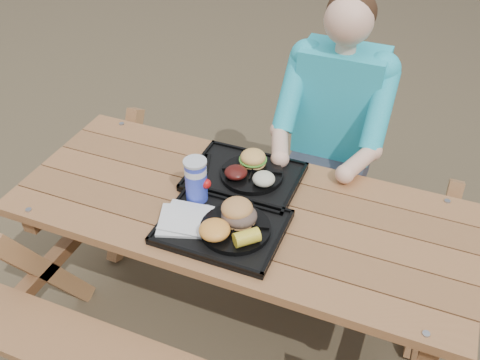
% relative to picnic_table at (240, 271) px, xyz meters
% --- Properties ---
extents(ground, '(60.00, 60.00, 0.00)m').
position_rel_picnic_table_xyz_m(ground, '(0.00, 0.00, -0.38)').
color(ground, '#999999').
rests_on(ground, ground).
extents(picnic_table, '(1.80, 1.49, 0.75)m').
position_rel_picnic_table_xyz_m(picnic_table, '(0.00, 0.00, 0.00)').
color(picnic_table, '#999999').
rests_on(picnic_table, ground).
extents(tray_near, '(0.45, 0.35, 0.02)m').
position_rel_picnic_table_xyz_m(tray_near, '(-0.01, -0.15, 0.39)').
color(tray_near, black).
rests_on(tray_near, picnic_table).
extents(tray_far, '(0.45, 0.35, 0.02)m').
position_rel_picnic_table_xyz_m(tray_far, '(-0.05, 0.16, 0.39)').
color(tray_far, black).
rests_on(tray_far, picnic_table).
extents(plate_near, '(0.26, 0.26, 0.02)m').
position_rel_picnic_table_xyz_m(plate_near, '(0.04, -0.15, 0.41)').
color(plate_near, black).
rests_on(plate_near, tray_near).
extents(plate_far, '(0.26, 0.26, 0.02)m').
position_rel_picnic_table_xyz_m(plate_far, '(-0.02, 0.17, 0.41)').
color(plate_far, black).
rests_on(plate_far, tray_far).
extents(napkin_stack, '(0.22, 0.22, 0.02)m').
position_rel_picnic_table_xyz_m(napkin_stack, '(-0.16, -0.18, 0.40)').
color(napkin_stack, silver).
rests_on(napkin_stack, tray_near).
extents(soda_cup, '(0.08, 0.08, 0.17)m').
position_rel_picnic_table_xyz_m(soda_cup, '(-0.16, -0.04, 0.48)').
color(soda_cup, '#1B2FCF').
rests_on(soda_cup, tray_near).
extents(condiment_bbq, '(0.04, 0.04, 0.03)m').
position_rel_picnic_table_xyz_m(condiment_bbq, '(-0.01, -0.03, 0.41)').
color(condiment_bbq, black).
rests_on(condiment_bbq, tray_near).
extents(condiment_mustard, '(0.05, 0.05, 0.03)m').
position_rel_picnic_table_xyz_m(condiment_mustard, '(0.04, -0.03, 0.41)').
color(condiment_mustard, yellow).
rests_on(condiment_mustard, tray_near).
extents(sandwich, '(0.12, 0.12, 0.13)m').
position_rel_picnic_table_xyz_m(sandwich, '(0.05, -0.12, 0.48)').
color(sandwich, '#CD8848').
rests_on(sandwich, plate_near).
extents(mac_cheese, '(0.11, 0.11, 0.06)m').
position_rel_picnic_table_xyz_m(mac_cheese, '(-0.01, -0.23, 0.44)').
color(mac_cheese, '#F6A540').
rests_on(mac_cheese, plate_near).
extents(corn_cob, '(0.13, 0.13, 0.05)m').
position_rel_picnic_table_xyz_m(corn_cob, '(0.11, -0.22, 0.44)').
color(corn_cob, yellow).
rests_on(corn_cob, plate_near).
extents(cutlery_far, '(0.07, 0.14, 0.01)m').
position_rel_picnic_table_xyz_m(cutlery_far, '(-0.23, 0.18, 0.40)').
color(cutlery_far, black).
rests_on(cutlery_far, tray_far).
extents(burger, '(0.11, 0.11, 0.10)m').
position_rel_picnic_table_xyz_m(burger, '(-0.03, 0.23, 0.46)').
color(burger, '#F1AD55').
rests_on(burger, plate_far).
extents(baked_beans, '(0.09, 0.09, 0.04)m').
position_rel_picnic_table_xyz_m(baked_beans, '(-0.07, 0.12, 0.44)').
color(baked_beans, '#46110E').
rests_on(baked_beans, plate_far).
extents(potato_salad, '(0.09, 0.09, 0.05)m').
position_rel_picnic_table_xyz_m(potato_salad, '(0.05, 0.12, 0.44)').
color(potato_salad, beige).
rests_on(potato_salad, plate_far).
extents(diner, '(0.48, 0.84, 1.28)m').
position_rel_picnic_table_xyz_m(diner, '(0.20, 0.72, 0.27)').
color(diner, teal).
rests_on(diner, ground).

